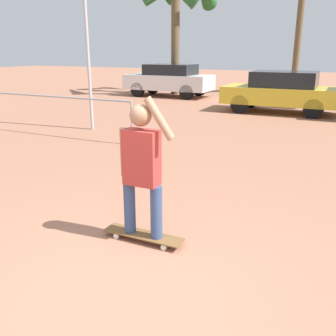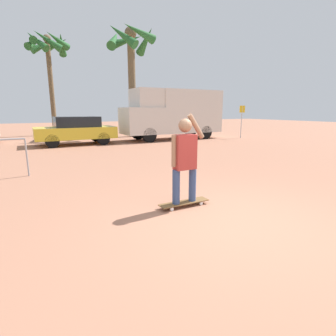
% 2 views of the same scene
% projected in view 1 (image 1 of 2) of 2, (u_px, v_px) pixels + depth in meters
% --- Properties ---
extents(ground_plane, '(80.00, 80.00, 0.00)m').
position_uv_depth(ground_plane, '(121.00, 295.00, 3.56)').
color(ground_plane, '#A36B51').
extents(skateboard, '(1.01, 0.24, 0.09)m').
position_uv_depth(skateboard, '(143.00, 235.00, 4.55)').
color(skateboard, brown).
rests_on(skateboard, ground_plane).
extents(person_skateboarder, '(0.69, 0.25, 1.67)m').
position_uv_depth(person_skateboarder, '(142.00, 163.00, 4.28)').
color(person_skateboarder, '#384C7A').
rests_on(person_skateboarder, skateboard).
extents(parked_car_yellow, '(4.06, 1.88, 1.48)m').
position_uv_depth(parked_car_yellow, '(281.00, 91.00, 13.63)').
color(parked_car_yellow, black).
rests_on(parked_car_yellow, ground_plane).
extents(parked_car_white, '(4.23, 1.81, 1.55)m').
position_uv_depth(parked_car_white, '(169.00, 79.00, 18.36)').
color(parked_car_white, black).
rests_on(parked_car_white, ground_plane).
extents(plaza_railing_segment, '(5.70, 0.05, 1.08)m').
position_uv_depth(plaza_railing_segment, '(41.00, 100.00, 10.05)').
color(plaza_railing_segment, '#99999E').
rests_on(plaza_railing_segment, ground_plane).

